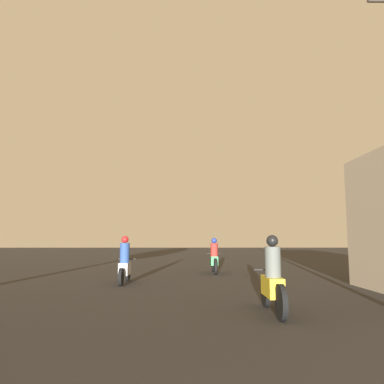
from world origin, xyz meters
The scene contains 3 objects.
motorcycle_yellow centered at (2.07, 7.95, 0.63)m, with size 0.60×2.09×1.58m.
motorcycle_silver centered at (-1.80, 12.97, 0.64)m, with size 0.60×1.92×1.59m.
motorcycle_green centered at (1.47, 16.68, 0.62)m, with size 0.60×2.09×1.53m.
Camera 1 is at (0.36, 0.15, 1.52)m, focal length 35.00 mm.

